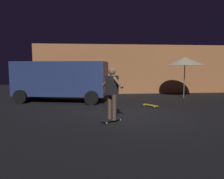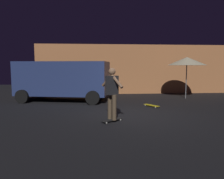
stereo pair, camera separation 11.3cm
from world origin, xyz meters
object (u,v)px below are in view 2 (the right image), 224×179
(parked_van, at_px, (63,79))
(skateboard_ridden, at_px, (112,120))
(patio_umbrella, at_px, (187,61))
(skateboard_spare, at_px, (152,105))
(skater, at_px, (112,90))

(parked_van, height_order, skateboard_ridden, parked_van)
(parked_van, distance_m, skateboard_ridden, 5.09)
(parked_van, bearing_deg, patio_umbrella, 1.87)
(parked_van, relative_size, skateboard_spare, 6.41)
(skateboard_ridden, bearing_deg, skater, 63.43)
(patio_umbrella, bearing_deg, skateboard_ridden, -134.05)
(skateboard_spare, relative_size, skater, 0.46)
(patio_umbrella, xyz_separation_m, skateboard_ridden, (-4.54, -4.69, -2.02))
(patio_umbrella, relative_size, skateboard_spare, 3.01)
(skateboard_ridden, distance_m, skateboard_spare, 3.14)
(skateboard_spare, bearing_deg, patio_umbrella, 41.32)
(skateboard_spare, bearing_deg, parked_van, 153.91)
(skater, bearing_deg, skateboard_spare, 50.96)
(skateboard_ridden, xyz_separation_m, skater, (0.00, 0.00, 0.98))
(skateboard_ridden, relative_size, skater, 0.45)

